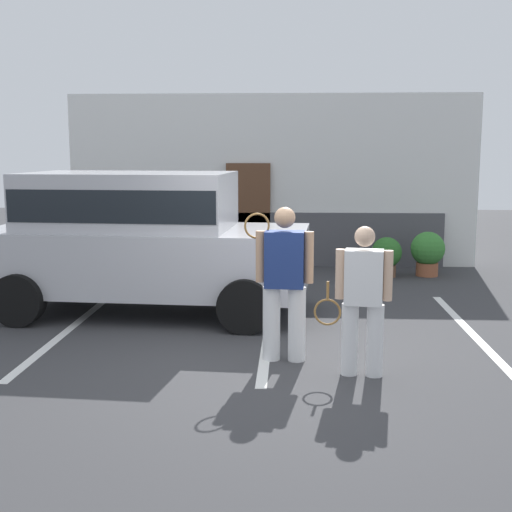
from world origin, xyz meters
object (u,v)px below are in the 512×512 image
(parked_suv, at_px, (140,235))
(tennis_player_woman, at_px, (363,299))
(potted_plant_secondary, at_px, (428,251))
(potted_plant_by_porch, at_px, (387,255))
(tennis_player_man, at_px, (284,281))

(parked_suv, height_order, tennis_player_woman, parked_suv)
(tennis_player_woman, xyz_separation_m, potted_plant_secondary, (1.83, 5.82, -0.36))
(potted_plant_by_porch, height_order, potted_plant_secondary, potted_plant_secondary)
(tennis_player_man, bearing_deg, parked_suv, -41.73)
(potted_plant_by_porch, bearing_deg, tennis_player_man, -109.74)
(tennis_player_woman, bearing_deg, potted_plant_secondary, -99.17)
(tennis_player_man, distance_m, potted_plant_by_porch, 5.56)
(parked_suv, xyz_separation_m, potted_plant_by_porch, (3.98, 3.04, -0.73))
(parked_suv, bearing_deg, potted_plant_by_porch, 41.20)
(parked_suv, xyz_separation_m, tennis_player_woman, (2.94, -2.65, -0.32))
(potted_plant_by_porch, xyz_separation_m, potted_plant_secondary, (0.79, 0.13, 0.05))
(potted_plant_by_porch, distance_m, potted_plant_secondary, 0.80)
(tennis_player_woman, xyz_separation_m, potted_plant_by_porch, (1.04, 5.69, -0.41))
(potted_plant_by_porch, bearing_deg, parked_suv, -142.62)
(tennis_player_woman, relative_size, potted_plant_secondary, 1.89)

